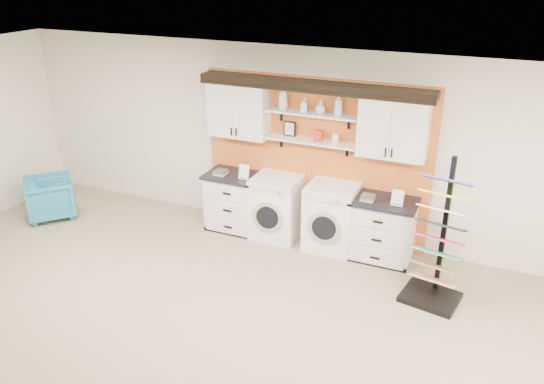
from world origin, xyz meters
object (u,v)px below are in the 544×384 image
at_px(base_cabinet_right, 382,229).
at_px(armchair, 51,198).
at_px(base_cabinet_left, 237,201).
at_px(sample_rack, 436,259).
at_px(dryer, 331,217).
at_px(washer, 277,207).

height_order(base_cabinet_right, armchair, base_cabinet_right).
bearing_deg(armchair, base_cabinet_left, -121.21).
height_order(base_cabinet_left, armchair, base_cabinet_left).
bearing_deg(base_cabinet_right, sample_rack, -42.06).
distance_m(base_cabinet_left, sample_rack, 3.17).
bearing_deg(base_cabinet_right, dryer, -179.73).
bearing_deg(sample_rack, washer, 173.23).
bearing_deg(armchair, washer, -124.11).
bearing_deg(washer, base_cabinet_left, 179.71).
xyz_separation_m(base_cabinet_right, dryer, (-0.73, -0.00, 0.04)).
distance_m(dryer, armchair, 4.57).
distance_m(base_cabinet_right, armchair, 5.29).
height_order(washer, dryer, dryer).
distance_m(washer, armchair, 3.73).
bearing_deg(base_cabinet_right, washer, -179.88).
xyz_separation_m(base_cabinet_left, sample_rack, (3.08, -0.74, 0.12)).
relative_size(washer, armchair, 1.31).
relative_size(base_cabinet_right, dryer, 0.93).
relative_size(dryer, sample_rack, 0.53).
bearing_deg(sample_rack, base_cabinet_left, 176.73).
bearing_deg(armchair, sample_rack, -136.20).
relative_size(dryer, armchair, 1.34).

